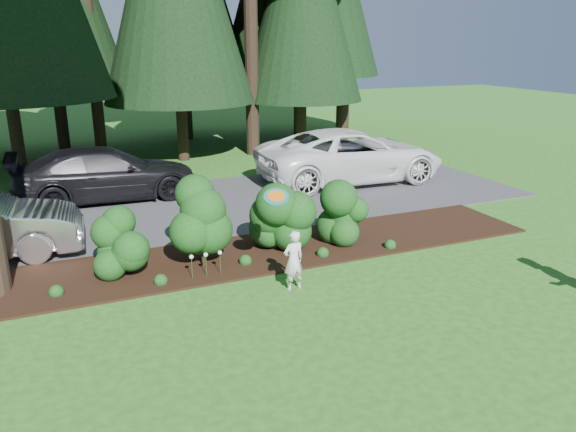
# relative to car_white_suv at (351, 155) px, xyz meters

# --- Properties ---
(ground) EXTENTS (80.00, 80.00, 0.00)m
(ground) POSITION_rel_car_white_suv_xyz_m (-6.44, -8.40, -0.92)
(ground) COLOR #255719
(ground) RESTS_ON ground
(mulch_bed) EXTENTS (16.00, 2.50, 0.05)m
(mulch_bed) POSITION_rel_car_white_suv_xyz_m (-6.44, -5.15, -0.90)
(mulch_bed) COLOR black
(mulch_bed) RESTS_ON ground
(driveway) EXTENTS (22.00, 6.00, 0.03)m
(driveway) POSITION_rel_car_white_suv_xyz_m (-6.44, -0.90, -0.91)
(driveway) COLOR #38383A
(driveway) RESTS_ON ground
(shrub_row) EXTENTS (6.53, 1.60, 1.61)m
(shrub_row) POSITION_rel_car_white_suv_xyz_m (-5.67, -5.27, -0.11)
(shrub_row) COLOR #144114
(shrub_row) RESTS_ON ground
(lily_cluster) EXTENTS (0.69, 0.09, 0.57)m
(lily_cluster) POSITION_rel_car_white_suv_xyz_m (-6.74, -6.00, -0.43)
(lily_cluster) COLOR #144114
(lily_cluster) RESTS_ON ground
(car_white_suv) EXTENTS (6.52, 3.16, 1.79)m
(car_white_suv) POSITION_rel_car_white_suv_xyz_m (0.00, 0.00, 0.00)
(car_white_suv) COLOR white
(car_white_suv) RESTS_ON driveway
(car_dark_suv) EXTENTS (5.46, 2.23, 1.58)m
(car_dark_suv) POSITION_rel_car_white_suv_xyz_m (-7.93, 0.91, -0.10)
(car_dark_suv) COLOR black
(car_dark_suv) RESTS_ON driveway
(child) EXTENTS (0.48, 0.36, 1.22)m
(child) POSITION_rel_car_white_suv_xyz_m (-5.30, -7.19, -0.31)
(child) COLOR silver
(child) RESTS_ON ground
(frisbee) EXTENTS (0.51, 0.45, 0.30)m
(frisbee) POSITION_rel_car_white_suv_xyz_m (-5.58, -7.01, 0.96)
(frisbee) COLOR #166C7A
(frisbee) RESTS_ON ground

